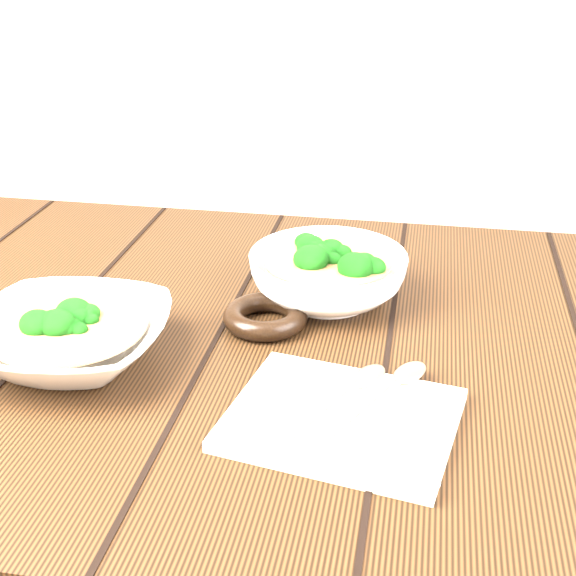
# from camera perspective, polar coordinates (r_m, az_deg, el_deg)

# --- Properties ---
(table) EXTENTS (1.20, 0.80, 0.75)m
(table) POSITION_cam_1_polar(r_m,az_deg,el_deg) (1.02, -3.48, -9.10)
(table) COLOR #35200F
(table) RESTS_ON ground
(soup_bowl_front) EXTENTS (0.23, 0.23, 0.06)m
(soup_bowl_front) POSITION_cam_1_polar(r_m,az_deg,el_deg) (0.92, -15.30, -3.42)
(soup_bowl_front) COLOR white
(soup_bowl_front) RESTS_ON table
(soup_bowl_back) EXTENTS (0.20, 0.20, 0.07)m
(soup_bowl_back) POSITION_cam_1_polar(r_m,az_deg,el_deg) (1.02, 2.85, 0.95)
(soup_bowl_back) COLOR white
(soup_bowl_back) RESTS_ON table
(trivet) EXTENTS (0.12, 0.12, 0.03)m
(trivet) POSITION_cam_1_polar(r_m,az_deg,el_deg) (0.96, -1.62, -2.03)
(trivet) COLOR black
(trivet) RESTS_ON table
(napkin) EXTENTS (0.24, 0.21, 0.01)m
(napkin) POSITION_cam_1_polar(r_m,az_deg,el_deg) (0.79, 3.83, -9.30)
(napkin) COLOR beige
(napkin) RESTS_ON table
(spoon_left) EXTENTS (0.09, 0.17, 0.01)m
(spoon_left) POSITION_cam_1_polar(r_m,az_deg,el_deg) (0.82, 4.52, -7.29)
(spoon_left) COLOR #9D998A
(spoon_left) RESTS_ON napkin
(spoon_right) EXTENTS (0.09, 0.17, 0.01)m
(spoon_right) POSITION_cam_1_polar(r_m,az_deg,el_deg) (0.83, 7.47, -6.99)
(spoon_right) COLOR #9D998A
(spoon_right) RESTS_ON napkin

